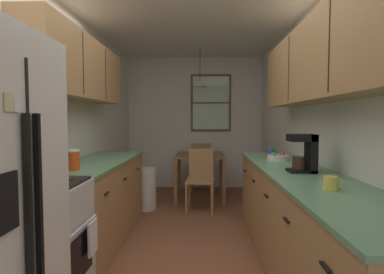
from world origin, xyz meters
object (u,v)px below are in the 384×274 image
object	(u,v)px
storage_canister	(72,160)
mug_by_coffeemaker	(331,183)
coffee_maker	(305,152)
trash_bin	(145,189)
table_serving_bowl	(205,153)
stove_range	(32,250)
microwave_over_range	(9,65)
dining_chair_near	(201,176)
fruit_bowl	(278,157)
dining_table	(200,161)
dining_chair_far	(201,164)
mug_spare	(271,152)

from	to	relation	value
storage_canister	mug_by_coffeemaker	size ratio (longest dim) A/B	1.47
storage_canister	coffee_maker	size ratio (longest dim) A/B	0.56
mug_by_coffeemaker	trash_bin	bearing A→B (deg)	122.63
coffee_maker	table_serving_bowl	bearing A→B (deg)	108.36
stove_range	microwave_over_range	size ratio (longest dim) A/B	1.81
stove_range	trash_bin	distance (m)	2.60
microwave_over_range	table_serving_bowl	bearing A→B (deg)	67.35
stove_range	mug_by_coffeemaker	distance (m)	2.01
trash_bin	storage_canister	world-z (taller)	storage_canister
dining_chair_near	storage_canister	world-z (taller)	storage_canister
microwave_over_range	fruit_bowl	distance (m)	2.60
microwave_over_range	coffee_maker	size ratio (longest dim) A/B	1.88
mug_by_coffeemaker	dining_table	bearing A→B (deg)	104.75
dining_chair_far	storage_canister	size ratio (longest dim) A/B	4.98
trash_bin	mug_spare	size ratio (longest dim) A/B	5.39
microwave_over_range	coffee_maker	bearing A→B (deg)	16.89
stove_range	table_serving_bowl	distance (m)	3.36
stove_range	mug_spare	distance (m)	2.76
trash_bin	table_serving_bowl	size ratio (longest dim) A/B	3.72
storage_canister	fruit_bowl	bearing A→B (deg)	19.19
stove_range	table_serving_bowl	xyz separation A→B (m)	(1.19, 3.12, 0.32)
trash_bin	mug_spare	bearing A→B (deg)	-23.08
storage_canister	fruit_bowl	world-z (taller)	storage_canister
trash_bin	mug_spare	xyz separation A→B (m)	(1.70, -0.72, 0.64)
dining_chair_near	mug_spare	bearing A→B (deg)	-39.62
dining_table	dining_chair_near	xyz separation A→B (m)	(0.01, -0.64, -0.13)
stove_range	mug_by_coffeemaker	size ratio (longest dim) A/B	8.93
stove_range	coffee_maker	distance (m)	2.20
dining_chair_far	coffee_maker	distance (m)	3.38
microwave_over_range	dining_chair_near	xyz separation A→B (m)	(1.23, 2.58, -1.20)
coffee_maker	table_serving_bowl	world-z (taller)	coffee_maker
dining_chair_near	coffee_maker	bearing A→B (deg)	-65.20
stove_range	dining_chair_far	size ratio (longest dim) A/B	1.22
fruit_bowl	dining_chair_near	bearing A→B (deg)	125.01
dining_chair_near	table_serving_bowl	xyz separation A→B (m)	(0.07, 0.55, 0.29)
dining_chair_far	coffee_maker	xyz separation A→B (m)	(0.88, -3.21, 0.57)
dining_chair_far	mug_by_coffeemaker	bearing A→B (deg)	-77.92
mug_by_coffeemaker	mug_spare	xyz separation A→B (m)	(0.04, 1.87, 0.00)
mug_by_coffeemaker	storage_canister	bearing A→B (deg)	160.20
coffee_maker	mug_spare	bearing A→B (deg)	90.87
dining_chair_near	trash_bin	xyz separation A→B (m)	(-0.83, 0.00, -0.19)
coffee_maker	table_serving_bowl	distance (m)	2.63
storage_canister	dining_chair_far	bearing A→B (deg)	70.29
stove_range	dining_chair_far	bearing A→B (deg)	73.67
dining_table	storage_canister	world-z (taller)	storage_canister
stove_range	mug_spare	bearing A→B (deg)	42.90
coffee_maker	fruit_bowl	size ratio (longest dim) A/B	1.39
mug_by_coffeemaker	mug_spare	size ratio (longest dim) A/B	1.08
dining_chair_far	trash_bin	bearing A→B (deg)	-123.18
mug_spare	table_serving_bowl	distance (m)	1.51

